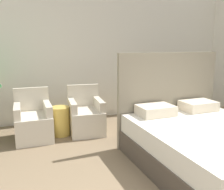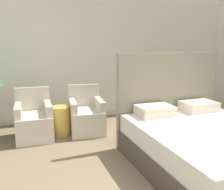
{
  "view_description": "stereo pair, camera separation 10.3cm",
  "coord_description": "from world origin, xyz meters",
  "px_view_note": "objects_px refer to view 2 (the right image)",
  "views": [
    {
      "loc": [
        -1.59,
        -1.14,
        1.53
      ],
      "look_at": [
        -0.17,
        2.52,
        0.73
      ],
      "focal_mm": 40.0,
      "sensor_mm": 36.0,
      "label": 1
    },
    {
      "loc": [
        -1.49,
        -1.17,
        1.53
      ],
      "look_at": [
        -0.17,
        2.52,
        0.73
      ],
      "focal_mm": 40.0,
      "sensor_mm": 36.0,
      "label": 2
    }
  ],
  "objects_px": {
    "bed": "(206,144)",
    "armchair_near_window_left": "(34,123)",
    "side_table": "(61,121)",
    "armchair_near_window_right": "(86,117)"
  },
  "relations": [
    {
      "from": "armchair_near_window_left",
      "to": "armchair_near_window_right",
      "type": "distance_m",
      "value": 0.88
    },
    {
      "from": "bed",
      "to": "side_table",
      "type": "height_order",
      "value": "bed"
    },
    {
      "from": "bed",
      "to": "side_table",
      "type": "bearing_deg",
      "value": 130.2
    },
    {
      "from": "armchair_near_window_right",
      "to": "bed",
      "type": "bearing_deg",
      "value": -52.71
    },
    {
      "from": "armchair_near_window_left",
      "to": "side_table",
      "type": "relative_size",
      "value": 1.64
    },
    {
      "from": "armchair_near_window_right",
      "to": "armchair_near_window_left",
      "type": "bearing_deg",
      "value": -174.07
    },
    {
      "from": "armchair_near_window_left",
      "to": "side_table",
      "type": "bearing_deg",
      "value": 4.56
    },
    {
      "from": "bed",
      "to": "armchair_near_window_left",
      "type": "distance_m",
      "value": 2.65
    },
    {
      "from": "bed",
      "to": "armchair_near_window_left",
      "type": "relative_size",
      "value": 2.45
    },
    {
      "from": "side_table",
      "to": "armchair_near_window_left",
      "type": "bearing_deg",
      "value": -176.63
    }
  ]
}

